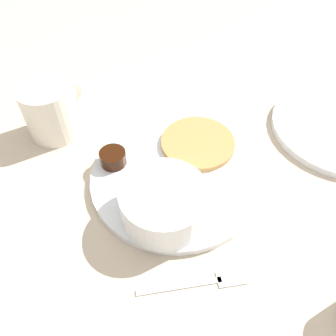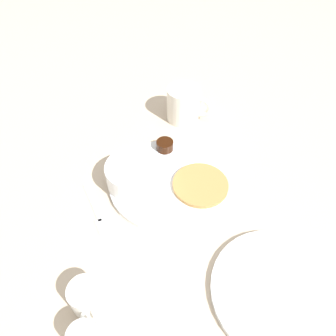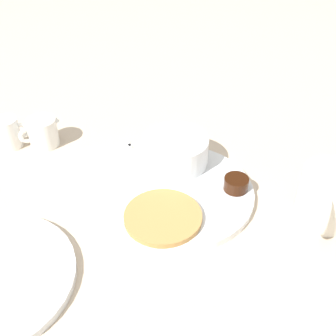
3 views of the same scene
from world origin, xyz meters
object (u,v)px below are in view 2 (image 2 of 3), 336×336
(plate, at_px, (168,182))
(creamer_pitcher_near, at_px, (87,297))
(bowl, at_px, (133,174))
(coffee_mug, at_px, (184,104))
(fork, at_px, (97,214))

(plate, distance_m, creamer_pitcher_near, 0.29)
(bowl, height_order, coffee_mug, coffee_mug)
(coffee_mug, relative_size, creamer_pitcher_near, 1.26)
(creamer_pitcher_near, xyz_separation_m, fork, (0.08, 0.16, -0.03))
(plate, relative_size, coffee_mug, 2.53)
(plate, relative_size, fork, 1.87)
(plate, relative_size, creamer_pitcher_near, 3.20)
(bowl, distance_m, coffee_mug, 0.26)
(bowl, bearing_deg, coffee_mug, 33.70)
(plate, xyz_separation_m, creamer_pitcher_near, (-0.24, -0.16, 0.02))
(coffee_mug, bearing_deg, creamer_pitcher_near, -139.38)
(plate, distance_m, bowl, 0.08)
(creamer_pitcher_near, bearing_deg, bowl, 47.48)
(bowl, xyz_separation_m, coffee_mug, (0.21, 0.14, 0.01))
(plate, bearing_deg, coffee_mug, 49.59)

